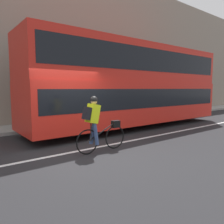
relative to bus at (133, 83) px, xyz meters
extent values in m
plane|color=#232326|center=(-4.07, -2.24, -2.18)|extent=(80.00, 80.00, 0.00)
cube|color=silver|center=(-4.07, -2.07, -2.17)|extent=(50.00, 0.14, 0.01)
cube|color=gray|center=(-4.07, 2.55, -2.11)|extent=(60.00, 1.92, 0.14)
cube|color=gray|center=(-4.07, 3.66, 2.29)|extent=(60.00, 0.30, 8.94)
cylinder|color=black|center=(3.27, 0.00, -1.69)|extent=(0.97, 0.30, 0.97)
cylinder|color=black|center=(-3.27, 0.00, -1.69)|extent=(0.97, 0.30, 0.97)
cube|color=red|center=(0.00, 0.00, -0.94)|extent=(10.56, 2.44, 1.89)
cube|color=black|center=(0.00, 0.00, -0.71)|extent=(10.13, 2.46, 0.83)
cube|color=red|center=(0.00, 0.00, 0.89)|extent=(10.56, 2.35, 1.76)
cube|color=black|center=(0.00, 0.00, 0.97)|extent=(10.13, 2.37, 0.98)
torus|color=black|center=(-3.11, -2.52, -1.81)|extent=(0.73, 0.04, 0.73)
torus|color=black|center=(-4.12, -2.52, -1.81)|extent=(0.73, 0.04, 0.73)
cylinder|color=black|center=(-3.62, -2.52, -1.57)|extent=(1.03, 0.03, 0.50)
cylinder|color=black|center=(-4.00, -2.52, -1.54)|extent=(0.03, 0.03, 0.54)
cube|color=black|center=(-3.08, -2.52, -1.39)|extent=(0.26, 0.16, 0.22)
cube|color=#D8EA19|center=(-3.93, -2.52, -1.00)|extent=(0.37, 0.32, 0.58)
cube|color=black|center=(-4.13, -2.52, -0.98)|extent=(0.21, 0.26, 0.38)
cylinder|color=#384C7A|center=(-3.89, -2.43, -1.59)|extent=(0.22, 0.11, 0.66)
cylinder|color=#384C7A|center=(-3.89, -2.61, -1.59)|extent=(0.20, 0.11, 0.66)
sphere|color=tan|center=(-3.89, -2.52, -0.64)|extent=(0.19, 0.19, 0.19)
sphere|color=black|center=(-3.89, -2.52, -0.60)|extent=(0.21, 0.21, 0.21)
cylinder|color=#59595B|center=(0.91, 2.46, -0.80)|extent=(0.07, 0.07, 2.48)
cube|color=red|center=(0.91, 2.41, 0.21)|extent=(0.36, 0.02, 0.36)
camera|label=1|loc=(-7.32, -7.83, -0.28)|focal=35.00mm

